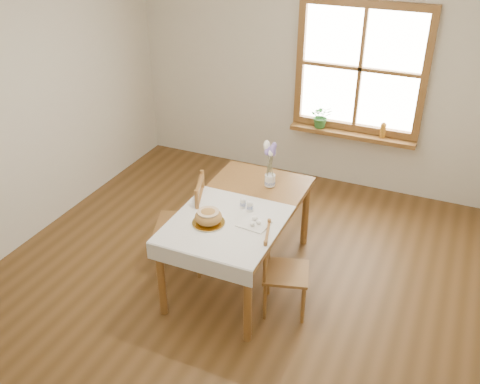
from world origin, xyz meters
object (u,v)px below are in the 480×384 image
object	(u,v)px
bread_plate	(209,223)
flower_vase	(270,181)
chair_left	(180,224)
chair_right	(286,271)
dining_table	(240,215)

from	to	relation	value
bread_plate	flower_vase	xyz separation A→B (m)	(0.23, 0.82, 0.04)
flower_vase	bread_plate	bearing A→B (deg)	-105.68
flower_vase	chair_left	bearing A→B (deg)	-141.82
chair_right	bread_plate	xyz separation A→B (m)	(-0.67, -0.10, 0.37)
dining_table	chair_right	size ratio (longest dim) A/B	2.01
chair_left	chair_right	distance (m)	1.13
chair_left	flower_vase	distance (m)	0.93
chair_right	flower_vase	size ratio (longest dim) A/B	7.25
chair_left	flower_vase	size ratio (longest dim) A/B	8.56
chair_right	flower_vase	world-z (taller)	flower_vase
dining_table	bread_plate	distance (m)	0.40
dining_table	chair_right	world-z (taller)	chair_right
dining_table	chair_right	bearing A→B (deg)	-26.17
bread_plate	chair_left	bearing A→B (deg)	147.76
bread_plate	flower_vase	distance (m)	0.85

